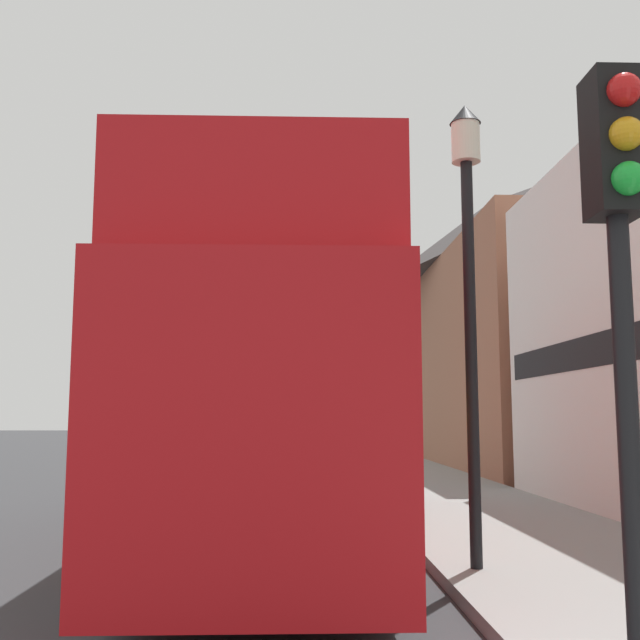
# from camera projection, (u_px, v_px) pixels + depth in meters

# --- Properties ---
(ground_plane) EXTENTS (144.00, 144.00, 0.00)m
(ground_plane) POSITION_uv_depth(u_px,v_px,m) (160.00, 470.00, 24.36)
(ground_plane) COLOR #333335
(sidewalk) EXTENTS (3.41, 108.00, 0.14)m
(sidewalk) POSITION_uv_depth(u_px,v_px,m) (405.00, 474.00, 21.64)
(sidewalk) COLOR gray
(sidewalk) RESTS_ON ground_plane
(brick_terrace_rear) EXTENTS (6.00, 23.21, 10.40)m
(brick_terrace_rear) POSITION_uv_depth(u_px,v_px,m) (494.00, 329.00, 29.82)
(brick_terrace_rear) COLOR #9E664C
(brick_terrace_rear) RESTS_ON ground_plane
(tour_bus) EXTENTS (2.45, 10.00, 4.03)m
(tour_bus) POSITION_uv_depth(u_px,v_px,m) (271.00, 405.00, 10.16)
(tour_bus) COLOR red
(tour_bus) RESTS_ON ground_plane
(parked_car_ahead_of_bus) EXTENTS (2.00, 4.49, 1.38)m
(parked_car_ahead_of_bus) POSITION_uv_depth(u_px,v_px,m) (309.00, 460.00, 18.65)
(parked_car_ahead_of_bus) COLOR maroon
(parked_car_ahead_of_bus) RESTS_ON ground_plane
(traffic_signal) EXTENTS (0.28, 0.42, 3.55)m
(traffic_signal) POSITION_uv_depth(u_px,v_px,m) (620.00, 232.00, 4.21)
(traffic_signal) COLOR black
(traffic_signal) RESTS_ON sidewalk
(lamp_post_nearest) EXTENTS (0.35, 0.35, 5.09)m
(lamp_post_nearest) POSITION_uv_depth(u_px,v_px,m) (468.00, 244.00, 8.28)
(lamp_post_nearest) COLOR black
(lamp_post_nearest) RESTS_ON sidewalk
(lamp_post_second) EXTENTS (0.35, 0.35, 5.14)m
(lamp_post_second) POSITION_uv_depth(u_px,v_px,m) (384.00, 330.00, 16.80)
(lamp_post_second) COLOR black
(lamp_post_second) RESTS_ON sidewalk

